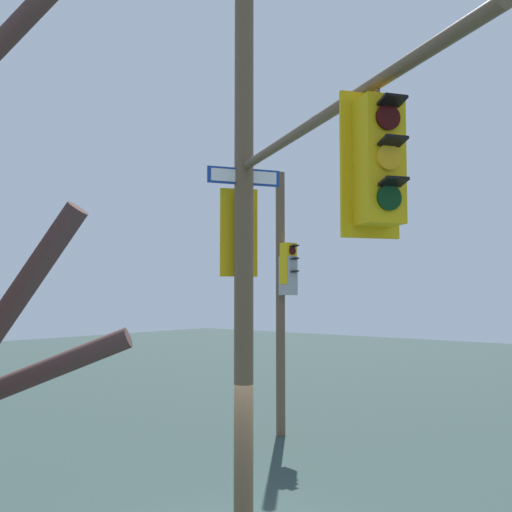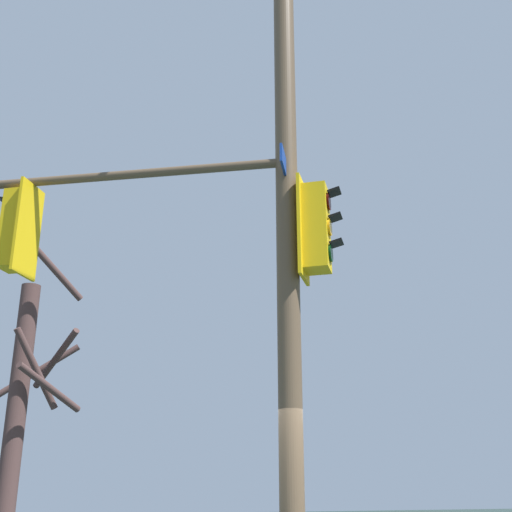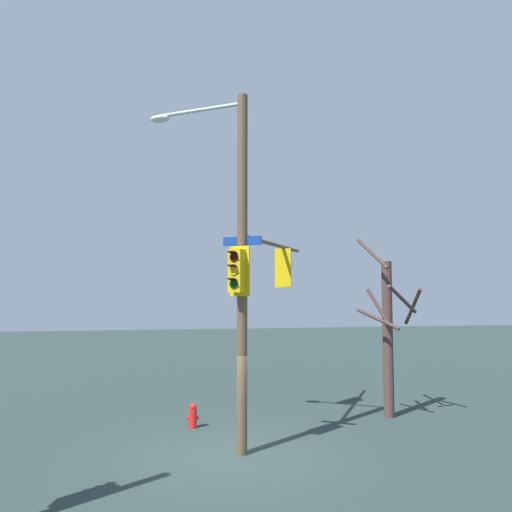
{
  "view_description": "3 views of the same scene",
  "coord_description": "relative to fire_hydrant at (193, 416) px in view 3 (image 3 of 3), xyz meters",
  "views": [
    {
      "loc": [
        -6.6,
        -5.51,
        3.78
      ],
      "look_at": [
        -0.33,
        -0.33,
        4.3
      ],
      "focal_mm": 41.17,
      "sensor_mm": 36.0,
      "label": 1
    },
    {
      "loc": [
        6.7,
        -3.1,
        1.67
      ],
      "look_at": [
        -0.49,
        -0.32,
        4.39
      ],
      "focal_mm": 46.05,
      "sensor_mm": 36.0,
      "label": 2
    },
    {
      "loc": [
        1.48,
        12.38,
        4.18
      ],
      "look_at": [
        -0.57,
        0.03,
        5.09
      ],
      "focal_mm": 33.44,
      "sensor_mm": 36.0,
      "label": 3
    }
  ],
  "objects": [
    {
      "name": "fire_hydrant",
      "position": [
        0.0,
        0.0,
        0.0
      ],
      "size": [
        0.38,
        0.24,
        0.73
      ],
      "color": "red",
      "rests_on": "ground"
    },
    {
      "name": "bare_tree_behind_pole",
      "position": [
        -6.46,
        -0.15,
        2.46
      ],
      "size": [
        2.15,
        1.79,
        5.97
      ],
      "color": "#4B3331",
      "rests_on": "ground"
    },
    {
      "name": "main_signal_pole_assembly",
      "position": [
        -1.35,
        2.01,
        4.71
      ],
      "size": [
        5.27,
        5.1,
        9.43
      ],
      "rotation": [
        0.0,
        0.0,
        4.18
      ],
      "color": "brown",
      "rests_on": "ground"
    },
    {
      "name": "ground_plane",
      "position": [
        -0.94,
        2.59,
        -0.34
      ],
      "size": [
        80.0,
        80.0,
        0.0
      ],
      "primitive_type": "plane",
      "color": "#293A37"
    }
  ]
}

